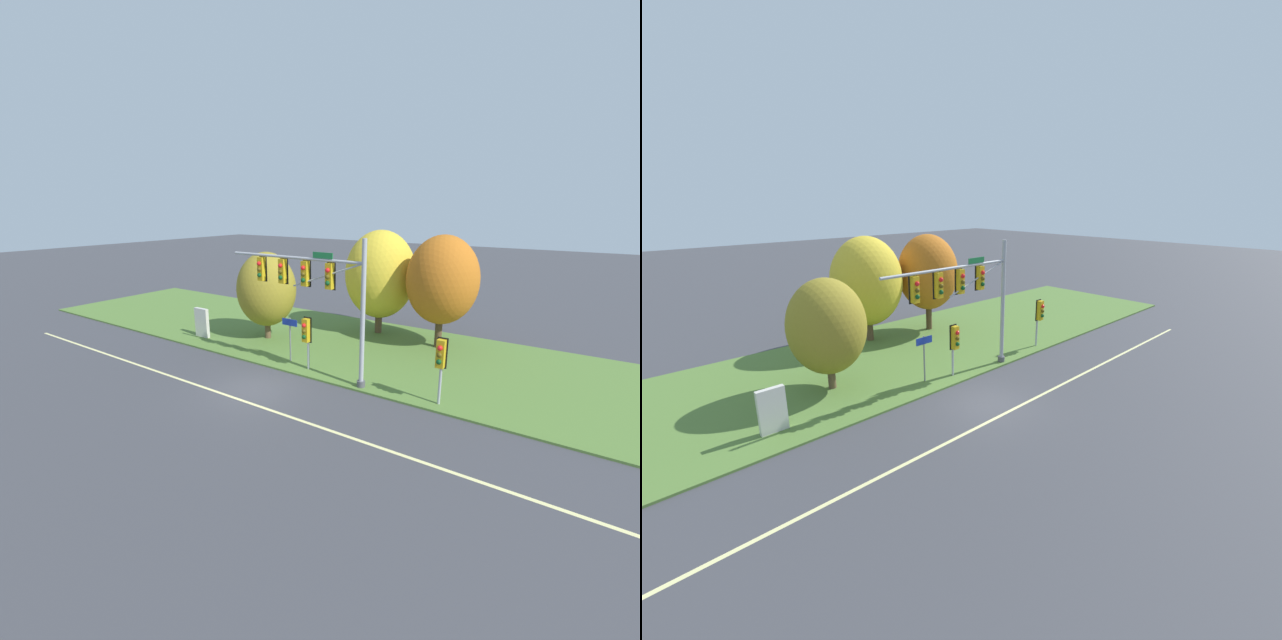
% 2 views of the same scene
% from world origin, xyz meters
% --- Properties ---
extents(ground_plane, '(160.00, 160.00, 0.00)m').
position_xyz_m(ground_plane, '(0.00, 0.00, 0.00)').
color(ground_plane, '#3D3D42').
extents(lane_stripe, '(36.00, 0.16, 0.01)m').
position_xyz_m(lane_stripe, '(0.00, -1.20, 0.00)').
color(lane_stripe, beige).
rests_on(lane_stripe, ground).
extents(grass_verge, '(48.00, 11.50, 0.10)m').
position_xyz_m(grass_verge, '(0.00, 8.25, 0.05)').
color(grass_verge, '#517533').
rests_on(grass_verge, ground).
extents(traffic_signal_mast, '(8.05, 0.49, 6.94)m').
position_xyz_m(traffic_signal_mast, '(1.54, 2.91, 4.69)').
color(traffic_signal_mast, '#9EA0A5').
rests_on(traffic_signal_mast, grass_verge).
extents(pedestrian_signal_near_kerb, '(0.46, 0.55, 2.83)m').
position_xyz_m(pedestrian_signal_near_kerb, '(0.84, 3.18, 2.11)').
color(pedestrian_signal_near_kerb, '#9EA0A5').
rests_on(pedestrian_signal_near_kerb, grass_verge).
extents(pedestrian_signal_further_along, '(0.46, 0.55, 3.02)m').
position_xyz_m(pedestrian_signal_further_along, '(7.87, 3.04, 2.27)').
color(pedestrian_signal_further_along, '#9EA0A5').
rests_on(pedestrian_signal_further_along, grass_verge).
extents(route_sign_post, '(1.00, 0.08, 2.44)m').
position_xyz_m(route_sign_post, '(-0.71, 3.79, 1.73)').
color(route_sign_post, slate).
rests_on(route_sign_post, grass_verge).
extents(tree_nearest_road, '(3.76, 3.76, 5.54)m').
position_xyz_m(tree_nearest_road, '(-4.55, 6.34, 3.28)').
color(tree_nearest_road, brown).
rests_on(tree_nearest_road, grass_verge).
extents(tree_left_of_mast, '(4.60, 4.60, 6.81)m').
position_xyz_m(tree_left_of_mast, '(0.79, 11.48, 4.02)').
color(tree_left_of_mast, brown).
rests_on(tree_left_of_mast, grass_verge).
extents(tree_behind_signpost, '(4.18, 4.18, 6.72)m').
position_xyz_m(tree_behind_signpost, '(5.19, 10.70, 4.19)').
color(tree_behind_signpost, '#4C3823').
rests_on(tree_behind_signpost, grass_verge).
extents(info_kiosk, '(1.10, 0.24, 1.90)m').
position_xyz_m(info_kiosk, '(-8.21, 4.10, 1.04)').
color(info_kiosk, beige).
rests_on(info_kiosk, grass_verge).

